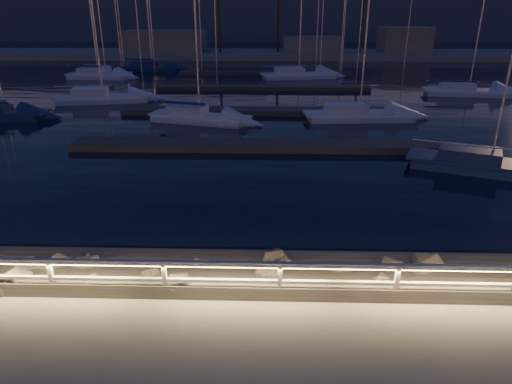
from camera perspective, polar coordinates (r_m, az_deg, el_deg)
ground at (r=12.33m, az=-1.83°, el=-13.00°), size 400.00×400.00×0.00m
harbor_water at (r=42.10m, az=0.76°, el=10.74°), size 400.00×440.00×0.60m
guard_rail at (r=11.91m, az=-2.20°, el=-9.93°), size 44.11×0.12×1.06m
riprap at (r=14.22m, az=-8.53°, el=-9.49°), size 22.51×3.15×1.43m
floating_docks at (r=43.26m, az=0.80°, el=11.80°), size 22.00×36.00×0.40m
far_shore at (r=84.44m, az=1.21°, el=17.10°), size 160.00×14.00×5.20m
palm_center at (r=83.15m, az=2.84°, el=22.86°), size 3.00×3.00×9.70m
distant_hills at (r=145.62m, az=-7.80°, el=20.59°), size 230.00×37.50×18.00m
sailboat_c at (r=35.46m, az=12.45°, el=9.49°), size 8.48×3.22×14.07m
sailboat_d at (r=26.04m, az=26.80°, el=3.24°), size 8.29×5.22×13.65m
sailboat_e at (r=39.94m, az=-29.02°, el=8.58°), size 6.11×2.08×10.33m
sailboat_f at (r=34.22m, az=-7.37°, el=9.38°), size 7.79×4.21×12.79m
sailboat_i at (r=62.40m, az=-18.40°, el=14.00°), size 7.01×3.91×11.59m
sailboat_j at (r=43.93m, az=-18.86°, el=11.17°), size 8.70×4.15×14.30m
sailboat_k at (r=57.32m, az=5.14°, el=14.43°), size 9.60×4.54×15.71m
sailboat_l at (r=49.71m, az=24.78°, el=11.42°), size 8.76×3.72×14.37m
sailboat_m at (r=59.96m, az=-19.27°, el=13.66°), size 7.80×2.76×13.13m
sailboat_n at (r=66.42m, az=-13.03°, el=14.96°), size 8.72×3.73×14.41m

